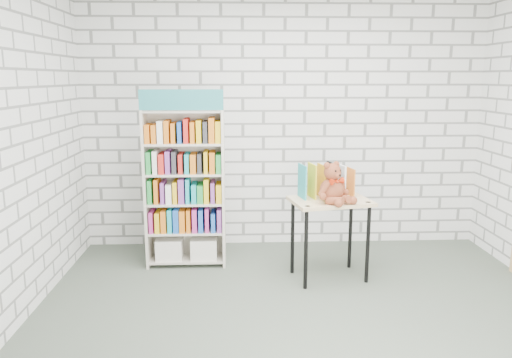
{
  "coord_description": "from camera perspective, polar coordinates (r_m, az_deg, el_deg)",
  "views": [
    {
      "loc": [
        -0.56,
        -3.62,
        1.91
      ],
      "look_at": [
        -0.36,
        0.95,
        0.98
      ],
      "focal_mm": 35.0,
      "sensor_mm": 36.0,
      "label": 1
    }
  ],
  "objects": [
    {
      "name": "display_table",
      "position": [
        4.79,
        8.48,
        -3.6
      ],
      "size": [
        0.81,
        0.64,
        0.78
      ],
      "color": "#D3B27E",
      "rests_on": "ground"
    },
    {
      "name": "ground",
      "position": [
        4.13,
        5.8,
        -16.11
      ],
      "size": [
        4.5,
        4.5,
        0.0
      ],
      "primitive_type": "plane",
      "color": "#465044",
      "rests_on": "ground"
    },
    {
      "name": "bookshelf",
      "position": [
        5.12,
        -8.08,
        -0.88
      ],
      "size": [
        0.8,
        0.31,
        1.8
      ],
      "color": "beige",
      "rests_on": "ground"
    },
    {
      "name": "room_shell",
      "position": [
        3.67,
        6.37,
        9.45
      ],
      "size": [
        4.52,
        4.02,
        2.81
      ],
      "color": "silver",
      "rests_on": "ground"
    },
    {
      "name": "teddy_bear",
      "position": [
        4.62,
        8.86,
        -0.84
      ],
      "size": [
        0.36,
        0.35,
        0.38
      ],
      "color": "maroon",
      "rests_on": "display_table"
    },
    {
      "name": "table_books",
      "position": [
        4.84,
        8.04,
        -0.27
      ],
      "size": [
        0.54,
        0.32,
        0.3
      ],
      "color": "teal",
      "rests_on": "display_table"
    }
  ]
}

